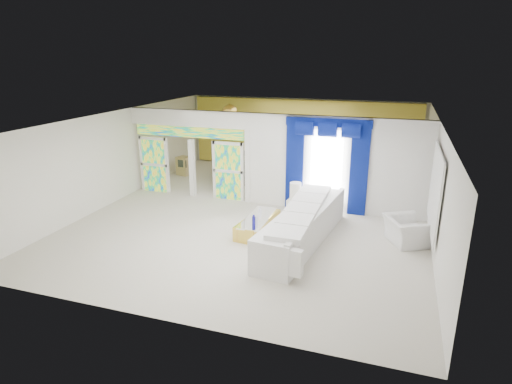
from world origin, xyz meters
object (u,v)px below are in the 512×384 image
(white_sofa, at_px, (303,227))
(armchair, at_px, (406,231))
(console_table, at_px, (304,207))
(grand_piano, at_px, (243,167))
(coffee_table, at_px, (258,225))

(white_sofa, relative_size, armchair, 4.23)
(console_table, xyz_separation_m, grand_piano, (-3.15, 2.94, 0.31))
(console_table, bearing_deg, armchair, -25.44)
(console_table, distance_m, grand_piano, 4.32)
(console_table, xyz_separation_m, armchair, (3.03, -1.44, 0.17))
(white_sofa, height_order, grand_piano, grand_piano)
(white_sofa, bearing_deg, grand_piano, 132.01)
(white_sofa, relative_size, grand_piano, 2.31)
(white_sofa, bearing_deg, armchair, 24.48)
(coffee_table, bearing_deg, armchair, 7.27)
(coffee_table, distance_m, grand_piano, 5.38)
(coffee_table, height_order, console_table, coffee_table)
(armchair, bearing_deg, console_table, 37.46)
(console_table, bearing_deg, coffee_table, -115.03)
(white_sofa, distance_m, coffee_table, 1.40)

